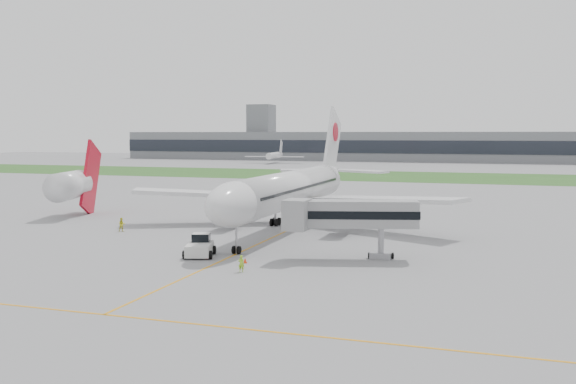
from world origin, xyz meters
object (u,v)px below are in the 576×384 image
(ground_crew_near, at_px, (241,264))
(airliner, at_px, (292,188))
(neighbor_aircraft, at_px, (72,185))
(pushback_tug, at_px, (200,246))
(jet_bridge, at_px, (347,215))

(ground_crew_near, bearing_deg, airliner, -88.53)
(airliner, relative_size, neighbor_aircraft, 3.36)
(airliner, bearing_deg, neighbor_aircraft, 177.70)
(airliner, bearing_deg, ground_crew_near, -81.87)
(airliner, bearing_deg, pushback_tug, -98.67)
(pushback_tug, distance_m, jet_bridge, 16.30)
(airliner, distance_m, ground_crew_near, 28.98)
(neighbor_aircraft, bearing_deg, ground_crew_near, -52.12)
(airliner, height_order, ground_crew_near, airliner)
(airliner, distance_m, neighbor_aircraft, 37.35)
(airliner, xyz_separation_m, ground_crew_near, (4.04, -28.29, -4.83))
(jet_bridge, distance_m, ground_crew_near, 12.95)
(airliner, distance_m, jet_bridge, 22.66)
(jet_bridge, bearing_deg, pushback_tug, 175.61)
(pushback_tug, bearing_deg, neighbor_aircraft, 127.98)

